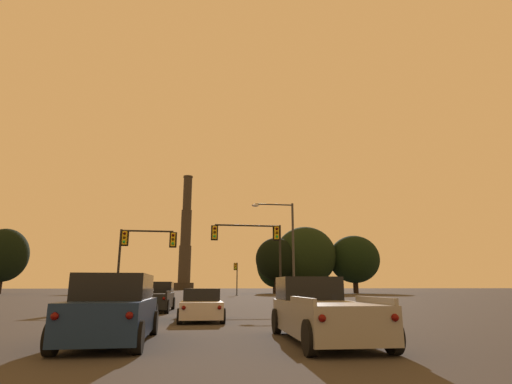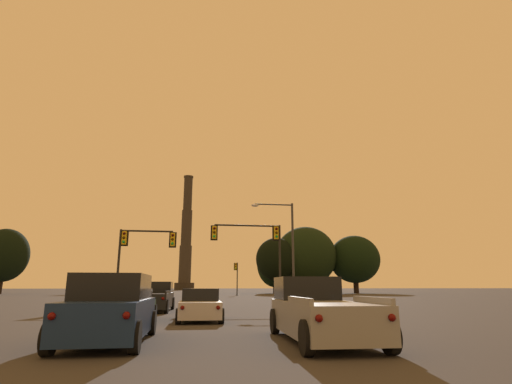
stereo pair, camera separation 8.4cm
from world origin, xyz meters
TOP-DOWN VIEW (x-y plane):
  - pickup_truck_left_lane_front at (-3.02, 24.13)m, footprint 2.35×5.56m
  - sedan_center_lane_second at (-0.30, 16.67)m, footprint 2.05×4.73m
  - suv_left_lane_third at (-2.89, 9.35)m, footprint 2.12×4.91m
  - sedan_left_lane_second at (-3.48, 16.90)m, footprint 2.11×4.75m
  - pickup_truck_right_lane_third at (2.95, 8.97)m, footprint 2.37×5.57m
  - traffic_light_far_right at (6.81, 67.64)m, footprint 0.78×0.50m
  - traffic_light_overhead_left at (-4.97, 29.79)m, footprint 4.51×0.50m
  - traffic_light_overhead_right at (4.54, 30.13)m, footprint 5.97×0.50m
  - street_lamp at (7.28, 31.45)m, footprint 3.79×0.36m
  - smokestack at (-4.08, 172.55)m, footprint 8.31×8.31m
  - treeline_right_mid at (17.50, 86.85)m, footprint 8.01×7.21m
  - treeline_far_left at (35.30, 83.81)m, footprint 11.38×10.24m
  - treeline_far_right at (17.01, 82.29)m, footprint 8.88×7.99m
  - treeline_center_right at (24.04, 84.18)m, footprint 13.62×12.26m
  - treeline_center_left at (-38.92, 86.50)m, footprint 9.44×8.50m

SIDE VIEW (x-z plane):
  - sedan_center_lane_second at x=-0.30m, z-range -0.05..1.38m
  - sedan_left_lane_second at x=-3.48m, z-range -0.05..1.38m
  - pickup_truck_left_lane_front at x=-3.02m, z-range -0.11..1.71m
  - pickup_truck_right_lane_third at x=2.95m, z-range -0.11..1.71m
  - suv_left_lane_third at x=-2.89m, z-range -0.03..1.83m
  - traffic_light_far_right at x=6.81m, z-range 0.88..6.43m
  - traffic_light_overhead_left at x=-4.97m, z-range 1.53..7.42m
  - traffic_light_overhead_right at x=4.54m, z-range 1.75..8.32m
  - street_lamp at x=7.28m, z-range 1.04..9.80m
  - treeline_right_mid at x=17.50m, z-range 0.65..12.42m
  - treeline_far_right at x=17.01m, z-range 1.31..13.09m
  - treeline_far_left at x=35.30m, z-range 1.09..13.86m
  - treeline_center_left at x=-38.92m, z-range 1.16..14.30m
  - treeline_center_right at x=24.04m, z-range 0.79..15.38m
  - smokestack at x=-4.08m, z-range -5.35..44.32m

